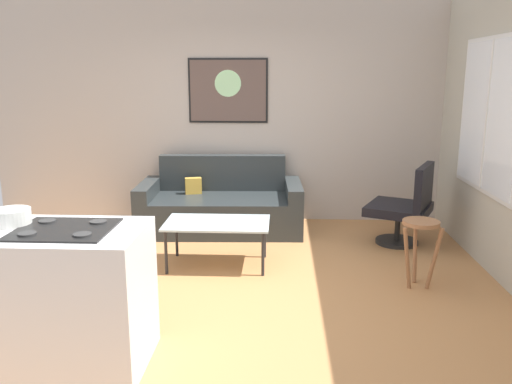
{
  "coord_description": "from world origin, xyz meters",
  "views": [
    {
      "loc": [
        0.58,
        -4.35,
        1.89
      ],
      "look_at": [
        0.33,
        0.9,
        0.7
      ],
      "focal_mm": 36.86,
      "sensor_mm": 36.0,
      "label": 1
    }
  ],
  "objects_px": {
    "couch": "(221,207)",
    "mixing_bowl": "(12,218)",
    "coffee_table": "(217,225)",
    "bar_stool": "(420,235)",
    "wall_painting": "(228,91)",
    "armchair": "(406,206)"
  },
  "relations": [
    {
      "from": "bar_stool",
      "to": "mixing_bowl",
      "type": "xyz_separation_m",
      "value": [
        -2.98,
        -1.33,
        0.49
      ]
    },
    {
      "from": "wall_painting",
      "to": "armchair",
      "type": "bearing_deg",
      "value": -25.38
    },
    {
      "from": "couch",
      "to": "bar_stool",
      "type": "distance_m",
      "value": 2.62
    },
    {
      "from": "couch",
      "to": "wall_painting",
      "type": "height_order",
      "value": "wall_painting"
    },
    {
      "from": "coffee_table",
      "to": "armchair",
      "type": "distance_m",
      "value": 2.17
    },
    {
      "from": "bar_stool",
      "to": "wall_painting",
      "type": "bearing_deg",
      "value": 131.2
    },
    {
      "from": "armchair",
      "to": "wall_painting",
      "type": "relative_size",
      "value": 0.91
    },
    {
      "from": "armchair",
      "to": "bar_stool",
      "type": "xyz_separation_m",
      "value": [
        -0.15,
        -1.21,
        0.04
      ]
    },
    {
      "from": "bar_stool",
      "to": "mixing_bowl",
      "type": "height_order",
      "value": "mixing_bowl"
    },
    {
      "from": "couch",
      "to": "coffee_table",
      "type": "bearing_deg",
      "value": -85.05
    },
    {
      "from": "armchair",
      "to": "couch",
      "type": "bearing_deg",
      "value": 167.16
    },
    {
      "from": "armchair",
      "to": "mixing_bowl",
      "type": "height_order",
      "value": "mixing_bowl"
    },
    {
      "from": "couch",
      "to": "armchair",
      "type": "distance_m",
      "value": 2.19
    },
    {
      "from": "armchair",
      "to": "bar_stool",
      "type": "height_order",
      "value": "armchair"
    },
    {
      "from": "couch",
      "to": "wall_painting",
      "type": "bearing_deg",
      "value": 83.92
    },
    {
      "from": "coffee_table",
      "to": "mixing_bowl",
      "type": "distance_m",
      "value": 2.17
    },
    {
      "from": "coffee_table",
      "to": "mixing_bowl",
      "type": "bearing_deg",
      "value": -121.99
    },
    {
      "from": "couch",
      "to": "mixing_bowl",
      "type": "distance_m",
      "value": 3.27
    },
    {
      "from": "couch",
      "to": "mixing_bowl",
      "type": "relative_size",
      "value": 8.2
    },
    {
      "from": "mixing_bowl",
      "to": "armchair",
      "type": "bearing_deg",
      "value": 39.04
    },
    {
      "from": "coffee_table",
      "to": "mixing_bowl",
      "type": "height_order",
      "value": "mixing_bowl"
    },
    {
      "from": "couch",
      "to": "bar_stool",
      "type": "relative_size",
      "value": 3.23
    }
  ]
}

